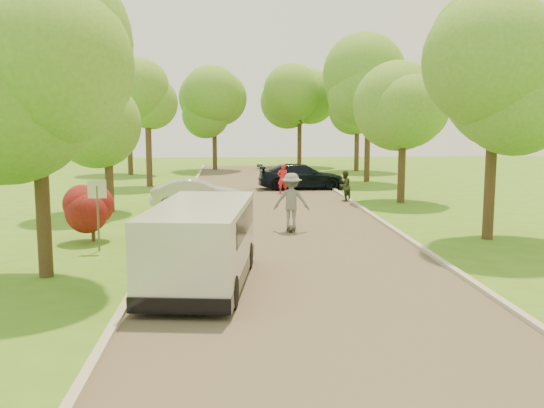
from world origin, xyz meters
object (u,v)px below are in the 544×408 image
object	(u,v)px
street_sign	(97,200)
skateboarder	(291,200)
dark_sedan	(302,176)
person_olive	(345,186)
person_striped	(283,179)
minivan	(202,243)
silver_sedan	(198,194)
longboard	(291,228)

from	to	relation	value
street_sign	skateboarder	bearing A→B (deg)	25.06
dark_sedan	skateboarder	bearing A→B (deg)	169.13
person_olive	person_striped	bearing A→B (deg)	-94.70
minivan	silver_sedan	bearing A→B (deg)	100.60
skateboarder	person_olive	size ratio (longest dim) A/B	1.32
skateboarder	longboard	bearing A→B (deg)	89.81
street_sign	person_striped	size ratio (longest dim) A/B	1.36
dark_sedan	longboard	size ratio (longest dim) A/B	4.83
longboard	street_sign	bearing A→B (deg)	35.49
person_olive	longboard	bearing A→B (deg)	22.56
street_sign	minivan	xyz separation A→B (m)	(3.31, -4.11, -0.52)
person_olive	skateboarder	bearing A→B (deg)	22.56
person_striped	longboard	bearing A→B (deg)	80.17
longboard	skateboarder	size ratio (longest dim) A/B	0.53
longboard	dark_sedan	bearing A→B (deg)	-87.87
silver_sedan	street_sign	bearing A→B (deg)	164.34
silver_sedan	longboard	world-z (taller)	silver_sedan
minivan	silver_sedan	size ratio (longest dim) A/B	1.36
person_striped	dark_sedan	bearing A→B (deg)	-129.60
silver_sedan	dark_sedan	distance (m)	9.36
dark_sedan	longboard	xyz separation A→B (m)	(-1.92, -13.16, -0.62)
minivan	silver_sedan	xyz separation A→B (m)	(-0.75, 12.62, -0.37)
street_sign	silver_sedan	world-z (taller)	street_sign
minivan	person_striped	xyz separation A→B (m)	(3.54, 18.23, -0.25)
street_sign	minivan	world-z (taller)	street_sign
skateboarder	person_striped	xyz separation A→B (m)	(0.66, 11.24, -0.31)
longboard	person_striped	bearing A→B (deg)	-82.95
person_olive	minivan	bearing A→B (deg)	23.11
dark_sedan	person_striped	world-z (taller)	person_striped
longboard	person_olive	world-z (taller)	person_olive
silver_sedan	skateboarder	distance (m)	6.71
street_sign	skateboarder	xyz separation A→B (m)	(6.18, 2.89, -0.45)
longboard	skateboarder	bearing A→B (deg)	-90.19
minivan	longboard	distance (m)	7.62
longboard	skateboarder	xyz separation A→B (m)	(0.00, 0.00, 1.00)
minivan	skateboarder	world-z (taller)	skateboarder
dark_sedan	person_olive	world-z (taller)	person_olive
longboard	silver_sedan	bearing A→B (deg)	-46.77
dark_sedan	person_striped	bearing A→B (deg)	144.29
silver_sedan	person_olive	bearing A→B (deg)	-71.33
minivan	person_striped	world-z (taller)	minivan
silver_sedan	person_striped	xyz separation A→B (m)	(4.29, 5.61, 0.13)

